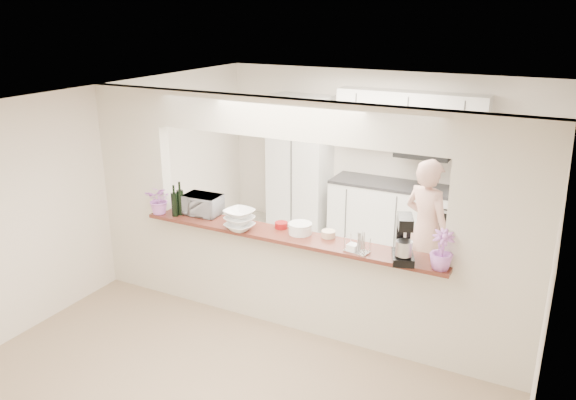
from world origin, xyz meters
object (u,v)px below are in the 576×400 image
Objects in this scene: stand_mixer at (404,241)px; person at (426,231)px; refrigerator at (522,209)px; toaster_oven at (203,205)px.

stand_mixer is 0.26× the size of person.
toaster_oven is at bearing -140.91° from refrigerator.
refrigerator reaches higher than stand_mixer.
toaster_oven is (-3.20, -2.60, 0.36)m from refrigerator.
toaster_oven is 2.40m from stand_mixer.
person is (-0.92, -1.35, 0.01)m from refrigerator.
toaster_oven is at bearing 55.73° from person.
person reaches higher than toaster_oven.
toaster_oven is 2.62m from person.
person reaches higher than refrigerator.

